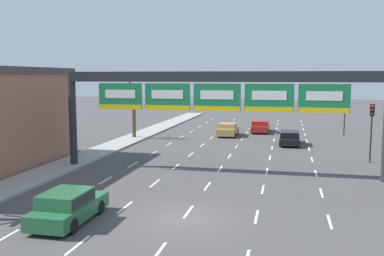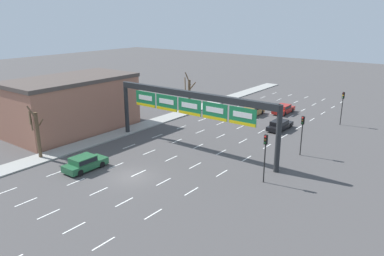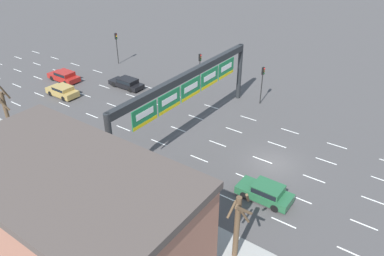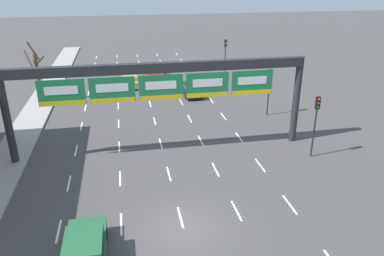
% 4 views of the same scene
% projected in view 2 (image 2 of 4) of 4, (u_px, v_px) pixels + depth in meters
% --- Properties ---
extents(ground_plane, '(220.00, 220.00, 0.00)m').
position_uv_depth(ground_plane, '(131.00, 177.00, 36.43)').
color(ground_plane, '#474444').
extents(sidewalk_left, '(2.80, 110.00, 0.15)m').
position_uv_depth(sidewalk_left, '(62.00, 151.00, 42.94)').
color(sidewalk_left, '#999993').
rests_on(sidewalk_left, ground_plane).
extents(lane_dashes, '(13.32, 67.00, 0.01)m').
position_uv_depth(lane_dashes, '(210.00, 141.00, 46.72)').
color(lane_dashes, white).
rests_on(lane_dashes, ground_plane).
extents(sign_gantry, '(21.94, 0.70, 6.90)m').
position_uv_depth(sign_gantry, '(191.00, 104.00, 42.17)').
color(sign_gantry, '#232628').
rests_on(sign_gantry, ground_plane).
extents(building_near, '(9.04, 16.90, 7.24)m').
position_uv_depth(building_near, '(72.00, 104.00, 50.25)').
color(building_near, '#9E6651').
rests_on(building_near, ground_plane).
extents(car_black, '(1.90, 4.90, 1.31)m').
position_uv_depth(car_black, '(280.00, 125.00, 51.17)').
color(car_black, black).
rests_on(car_black, ground_plane).
extents(car_green, '(1.97, 4.48, 1.48)m').
position_uv_depth(car_green, '(84.00, 163.00, 37.81)').
color(car_green, '#235B38').
rests_on(car_green, ground_plane).
extents(car_gold, '(1.98, 4.36, 1.41)m').
position_uv_depth(car_gold, '(253.00, 110.00, 58.63)').
color(car_gold, '#A88947').
rests_on(car_gold, ground_plane).
extents(car_red, '(1.99, 4.82, 1.41)m').
position_uv_depth(car_red, '(283.00, 109.00, 59.71)').
color(car_red, maroon).
rests_on(car_red, ground_plane).
extents(traffic_light_near_gantry, '(0.30, 0.35, 4.68)m').
position_uv_depth(traffic_light_near_gantry, '(265.00, 149.00, 34.26)').
color(traffic_light_near_gantry, black).
rests_on(traffic_light_near_gantry, ground_plane).
extents(traffic_light_mid_block, '(0.30, 0.35, 4.75)m').
position_uv_depth(traffic_light_mid_block, '(343.00, 102.00, 52.70)').
color(traffic_light_mid_block, black).
rests_on(traffic_light_mid_block, ground_plane).
extents(traffic_light_far_end, '(0.30, 0.35, 4.51)m').
position_uv_depth(traffic_light_far_end, '(302.00, 128.00, 41.12)').
color(traffic_light_far_end, black).
rests_on(traffic_light_far_end, ground_plane).
extents(tree_bare_closest, '(1.86, 1.88, 6.28)m').
position_uv_depth(tree_bare_closest, '(189.00, 93.00, 60.39)').
color(tree_bare_closest, brown).
rests_on(tree_bare_closest, sidewalk_left).
extents(tree_bare_second, '(1.62, 1.49, 5.85)m').
position_uv_depth(tree_bare_second, '(37.00, 131.00, 40.19)').
color(tree_bare_second, brown).
rests_on(tree_bare_second, sidewalk_left).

